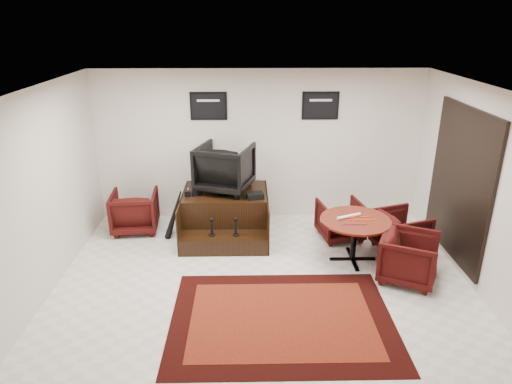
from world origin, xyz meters
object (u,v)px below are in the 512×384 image
(armchair_side, at_px, (135,209))
(table_chair_window, at_px, (401,229))
(table_chair_back, at_px, (340,218))
(table_chair_corner, at_px, (409,255))
(meeting_table, at_px, (355,224))
(shine_podium, at_px, (226,215))
(shine_chair, at_px, (225,165))

(armchair_side, xyz_separation_m, table_chair_window, (4.55, -0.86, -0.03))
(table_chair_back, bearing_deg, table_chair_corner, 107.05)
(meeting_table, bearing_deg, table_chair_window, 20.56)
(meeting_table, relative_size, table_chair_window, 1.45)
(shine_podium, bearing_deg, table_chair_window, -13.60)
(meeting_table, xyz_separation_m, table_chair_corner, (0.67, -0.59, -0.22))
(armchair_side, distance_m, table_chair_window, 4.63)
(meeting_table, bearing_deg, table_chair_back, 94.07)
(table_chair_back, relative_size, table_chair_window, 0.98)
(table_chair_corner, bearing_deg, meeting_table, 73.32)
(meeting_table, xyz_separation_m, table_chair_window, (0.85, 0.32, -0.25))
(shine_chair, bearing_deg, table_chair_corner, 164.67)
(meeting_table, bearing_deg, shine_podium, 153.63)
(meeting_table, xyz_separation_m, table_chair_back, (-0.06, 0.81, -0.26))
(shine_chair, bearing_deg, table_chair_back, -172.89)
(meeting_table, distance_m, table_chair_window, 0.94)
(armchair_side, bearing_deg, meeting_table, 157.57)
(shine_chair, xyz_separation_m, meeting_table, (2.07, -1.17, -0.60))
(armchair_side, bearing_deg, table_chair_corner, 153.19)
(shine_podium, distance_m, armchair_side, 1.64)
(armchair_side, distance_m, table_chair_back, 3.66)
(meeting_table, relative_size, table_chair_corner, 1.36)
(shine_podium, relative_size, table_chair_back, 2.08)
(shine_chair, xyz_separation_m, table_chair_back, (2.01, -0.37, -0.85))
(shine_podium, distance_m, table_chair_corner, 3.18)
(shine_podium, height_order, table_chair_corner, table_chair_corner)
(shine_chair, bearing_deg, table_chair_window, -178.87)
(shine_chair, distance_m, meeting_table, 2.45)
(table_chair_back, distance_m, table_chair_window, 1.03)
(shine_podium, bearing_deg, table_chair_back, -6.17)
(table_chair_corner, bearing_deg, table_chair_window, 13.62)
(meeting_table, distance_m, table_chair_back, 0.85)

